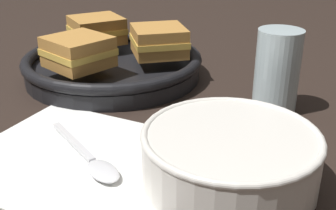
% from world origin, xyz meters
% --- Properties ---
extents(ground_plane, '(4.00, 4.00, 0.00)m').
position_xyz_m(ground_plane, '(0.00, 0.00, 0.00)').
color(ground_plane, black).
extents(napkin, '(0.29, 0.26, 0.00)m').
position_xyz_m(napkin, '(-0.06, -0.07, 0.00)').
color(napkin, white).
rests_on(napkin, ground_plane).
extents(soup_bowl, '(0.18, 0.18, 0.06)m').
position_xyz_m(soup_bowl, '(0.11, -0.07, 0.03)').
color(soup_bowl, silver).
rests_on(soup_bowl, ground_plane).
extents(spoon, '(0.13, 0.11, 0.01)m').
position_xyz_m(spoon, '(-0.03, -0.09, 0.01)').
color(spoon, silver).
rests_on(spoon, napkin).
extents(skillet, '(0.30, 0.41, 0.04)m').
position_xyz_m(skillet, '(-0.13, 0.19, 0.02)').
color(skillet, black).
rests_on(skillet, ground_plane).
extents(sandwich_near_left, '(0.12, 0.12, 0.05)m').
position_xyz_m(sandwich_near_left, '(-0.05, 0.21, 0.06)').
color(sandwich_near_left, '#B27A38').
rests_on(sandwich_near_left, skillet).
extents(sandwich_near_right, '(0.12, 0.12, 0.05)m').
position_xyz_m(sandwich_near_right, '(-0.18, 0.25, 0.06)').
color(sandwich_near_right, '#B27A38').
rests_on(sandwich_near_right, skillet).
extents(sandwich_far_left, '(0.12, 0.12, 0.05)m').
position_xyz_m(sandwich_far_left, '(-0.15, 0.11, 0.06)').
color(sandwich_far_left, '#B27A38').
rests_on(sandwich_far_left, skillet).
extents(drinking_glass, '(0.06, 0.06, 0.12)m').
position_xyz_m(drinking_glass, '(0.15, 0.13, 0.06)').
color(drinking_glass, silver).
rests_on(drinking_glass, ground_plane).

